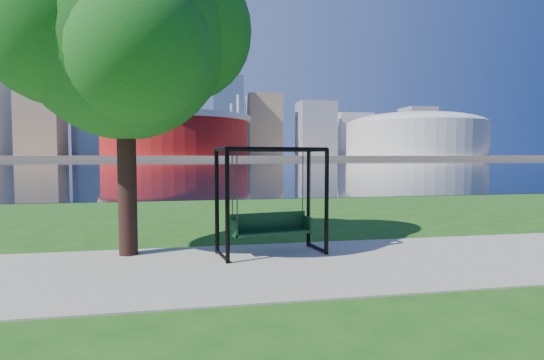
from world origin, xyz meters
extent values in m
plane|color=#1E5114|center=(0.00, 0.00, 0.00)|extent=(900.00, 900.00, 0.00)
cube|color=#9E937F|center=(0.00, -0.50, 0.01)|extent=(120.00, 4.00, 0.03)
cube|color=black|center=(0.00, 102.00, 0.01)|extent=(900.00, 180.00, 0.02)
cube|color=#937F60|center=(0.00, 306.00, 1.00)|extent=(900.00, 228.00, 2.00)
cylinder|color=maroon|center=(-10.00, 235.00, 13.00)|extent=(80.00, 80.00, 22.00)
cylinder|color=silver|center=(-10.00, 235.00, 22.50)|extent=(83.00, 83.00, 3.00)
cylinder|color=silver|center=(22.91, 254.00, 18.00)|extent=(2.00, 2.00, 32.00)
cylinder|color=silver|center=(-42.91, 254.00, 18.00)|extent=(2.00, 2.00, 32.00)
cylinder|color=silver|center=(-42.91, 216.00, 18.00)|extent=(2.00, 2.00, 32.00)
cylinder|color=silver|center=(22.91, 216.00, 18.00)|extent=(2.00, 2.00, 32.00)
cylinder|color=beige|center=(135.00, 235.00, 12.00)|extent=(84.00, 84.00, 20.00)
ellipsoid|color=beige|center=(135.00, 235.00, 21.00)|extent=(84.00, 84.00, 15.12)
cube|color=#998466|center=(-100.00, 300.00, 46.00)|extent=(26.00, 26.00, 88.00)
cube|color=slate|center=(-70.00, 325.00, 49.50)|extent=(30.00, 24.00, 95.00)
cube|color=gray|center=(-40.00, 305.00, 38.00)|extent=(24.00, 24.00, 72.00)
cube|color=silver|center=(-10.00, 335.00, 42.00)|extent=(32.00, 28.00, 80.00)
cube|color=slate|center=(25.00, 310.00, 31.00)|extent=(22.00, 22.00, 58.00)
cube|color=#998466|center=(55.00, 325.00, 26.00)|extent=(26.00, 26.00, 48.00)
cube|color=gray|center=(95.00, 315.00, 23.00)|extent=(28.00, 24.00, 42.00)
cube|color=silver|center=(135.00, 340.00, 20.00)|extent=(30.00, 26.00, 36.00)
cube|color=gray|center=(185.00, 320.00, 22.00)|extent=(24.00, 24.00, 40.00)
cube|color=#998466|center=(225.00, 335.00, 18.00)|extent=(26.00, 26.00, 32.00)
sphere|color=#998466|center=(-100.00, 300.00, 93.50)|extent=(10.00, 10.00, 10.00)
cylinder|color=black|center=(-1.15, -0.15, 1.14)|extent=(0.10, 0.10, 2.28)
cylinder|color=black|center=(0.99, 0.22, 1.14)|extent=(0.10, 0.10, 2.28)
cylinder|color=black|center=(-1.31, 0.73, 1.14)|extent=(0.10, 0.10, 2.28)
cylinder|color=black|center=(0.84, 1.10, 1.14)|extent=(0.10, 0.10, 2.28)
cylinder|color=black|center=(-0.08, 0.04, 2.28)|extent=(2.16, 0.46, 0.09)
cylinder|color=black|center=(-0.23, 0.92, 2.28)|extent=(2.16, 0.46, 0.09)
cylinder|color=black|center=(-1.23, 0.29, 2.28)|extent=(0.24, 0.89, 0.09)
cylinder|color=black|center=(-1.23, 0.29, 0.08)|extent=(0.22, 0.89, 0.07)
cylinder|color=black|center=(0.92, 0.66, 2.28)|extent=(0.24, 0.89, 0.09)
cylinder|color=black|center=(0.92, 0.66, 0.08)|extent=(0.22, 0.89, 0.07)
cube|color=black|center=(-0.16, 0.48, 0.49)|extent=(1.78, 0.73, 0.06)
cube|color=black|center=(-0.19, 0.67, 0.71)|extent=(1.72, 0.34, 0.38)
cube|color=black|center=(-0.98, 0.34, 0.63)|extent=(0.12, 0.45, 0.34)
cube|color=black|center=(0.67, 0.62, 0.63)|extent=(0.12, 0.45, 0.34)
cylinder|color=#35353A|center=(-0.93, 0.16, 1.51)|extent=(0.03, 0.03, 1.44)
cylinder|color=#35353A|center=(0.68, 0.44, 1.51)|extent=(0.03, 0.03, 1.44)
cylinder|color=#35353A|center=(-0.99, 0.52, 1.51)|extent=(0.03, 0.03, 1.44)
cylinder|color=#35353A|center=(0.62, 0.80, 1.51)|extent=(0.03, 0.03, 1.44)
cylinder|color=black|center=(-3.18, 1.00, 1.95)|extent=(0.39, 0.39, 3.89)
sphere|color=#1B581A|center=(-3.18, 1.00, 4.60)|extent=(4.24, 4.24, 4.24)
sphere|color=#1B581A|center=(-2.03, 1.53, 4.95)|extent=(3.18, 3.18, 3.18)
sphere|color=#1B581A|center=(-4.24, 0.64, 4.77)|extent=(3.36, 3.36, 3.36)
sphere|color=#1B581A|center=(-2.83, 0.02, 4.16)|extent=(2.83, 2.83, 2.83)
sphere|color=#1B581A|center=(-3.71, 2.06, 5.30)|extent=(3.01, 3.01, 3.01)
camera|label=1|loc=(-1.84, -8.39, 2.15)|focal=28.00mm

